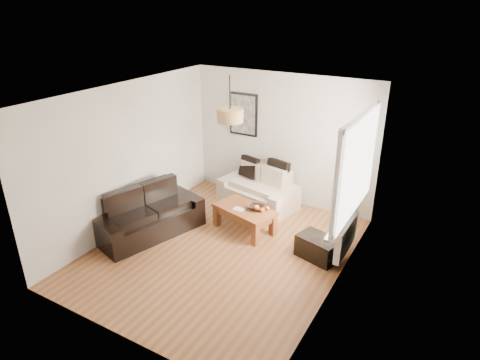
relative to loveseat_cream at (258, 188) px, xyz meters
The scene contains 21 objects.
floor 1.84m from the loveseat_cream, 81.76° to the right, with size 4.50×4.50×0.00m, color brown.
ceiling 2.86m from the loveseat_cream, 81.76° to the right, with size 3.80×4.50×0.00m, color white, non-canonical shape.
wall_back 1.06m from the loveseat_cream, 61.25° to the left, with size 3.80×0.04×2.60m, color silver, non-canonical shape.
wall_front 4.14m from the loveseat_cream, 86.34° to the right, with size 3.80×0.04×2.60m, color silver, non-canonical shape.
wall_left 2.59m from the loveseat_cream, 132.69° to the right, with size 0.04×4.50×2.60m, color silver, non-canonical shape.
wall_right 2.94m from the loveseat_cream, 39.52° to the right, with size 0.04×4.50×2.60m, color silver, non-canonical shape.
window_bay 2.63m from the loveseat_cream, 24.83° to the right, with size 0.14×1.90×1.60m, color white, non-canonical shape.
radiator 2.30m from the loveseat_cream, 25.25° to the right, with size 0.10×0.90×0.52m, color white.
poster 1.51m from the loveseat_cream, 143.38° to the left, with size 0.62×0.04×0.87m, color black, non-canonical shape.
pendant_shade 2.38m from the loveseat_cream, 80.12° to the right, with size 0.40×0.40×0.20m, color tan.
loveseat_cream is the anchor object (origin of this frame).
sofa_leather 2.26m from the loveseat_cream, 121.25° to the right, with size 1.85×0.90×0.80m, color black, non-canonical shape.
coffee_table 1.05m from the loveseat_cream, 75.93° to the right, with size 1.10×0.60×0.45m, color brown, non-canonical shape.
ottoman 2.09m from the loveseat_cream, 34.89° to the right, with size 0.65×0.42×0.37m, color black.
cushion_left 0.48m from the loveseat_cream, 149.06° to the left, with size 0.42×0.13×0.42m, color black.
cushion_right 0.50m from the loveseat_cream, 30.05° to the left, with size 0.47×0.14×0.47m, color black.
fruit_bowl 1.07m from the loveseat_cream, 64.10° to the right, with size 0.27×0.27×0.07m, color black.
orange_a 1.16m from the loveseat_cream, 59.29° to the right, with size 0.08×0.08×0.08m, color #D84A12.
orange_b 1.11m from the loveseat_cream, 54.07° to the right, with size 0.07×0.07×0.07m, color orange.
orange_c 1.08m from the loveseat_cream, 63.90° to the right, with size 0.09×0.09×0.09m, color orange.
papers 1.13m from the loveseat_cream, 79.98° to the right, with size 0.20×0.14×0.01m, color beige.
Camera 1 is at (3.21, -4.98, 3.85)m, focal length 31.32 mm.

